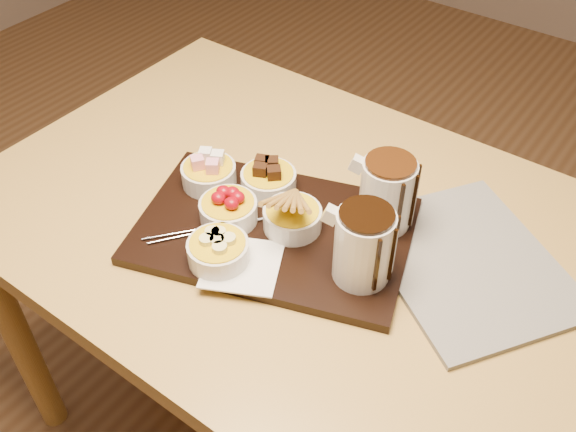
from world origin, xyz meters
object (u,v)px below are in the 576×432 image
Objects in this scene: pitcher_milk_chocolate at (387,194)px; dining_table at (303,258)px; bowl_strawberries at (229,211)px; serving_board at (274,231)px; pitcher_dark_chocolate at (363,246)px; newspaper at (468,263)px.

dining_table is at bearing -172.30° from pitcher_milk_chocolate.
pitcher_milk_chocolate is (0.22, 0.15, 0.04)m from bowl_strawberries.
bowl_strawberries is 0.27m from pitcher_milk_chocolate.
serving_board is 3.69× the size of pitcher_dark_chocolate.
bowl_strawberries is at bearing -163.61° from pitcher_milk_chocolate.
bowl_strawberries is (-0.09, -0.09, 0.14)m from dining_table.
dining_table is at bearing 53.79° from serving_board.
bowl_strawberries is at bearing -122.79° from newspaper.
pitcher_dark_chocolate is at bearing -98.64° from newspaper.
serving_board is at bearing 160.02° from pitcher_dark_chocolate.
pitcher_dark_chocolate is at bearing 5.91° from bowl_strawberries.
newspaper is at bearing 5.10° from serving_board.
pitcher_dark_chocolate is 0.13m from pitcher_milk_chocolate.
bowl_strawberries is at bearing 167.35° from pitcher_dark_chocolate.
serving_board is 0.33m from newspaper.
pitcher_milk_chocolate is 0.37× the size of newspaper.
dining_table is 12.00× the size of bowl_strawberries.
newspaper is at bearing 14.14° from dining_table.
pitcher_dark_chocolate is at bearing -22.62° from dining_table.
pitcher_milk_chocolate is 0.17m from newspaper.
serving_board is 0.20m from pitcher_milk_chocolate.
newspaper is at bearing -15.14° from pitcher_milk_chocolate.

